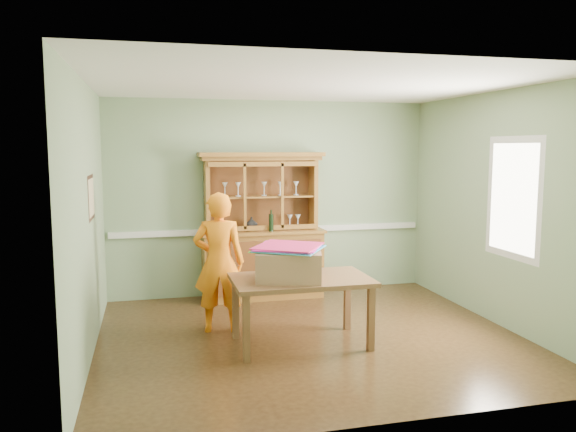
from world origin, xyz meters
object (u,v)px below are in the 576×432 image
object	(u,v)px
china_hutch	(262,247)
cardboard_box	(289,265)
dining_table	(301,286)
person	(219,262)

from	to	relation	value
china_hutch	cardboard_box	xyz separation A→B (m)	(-0.12, -2.02, 0.16)
dining_table	cardboard_box	world-z (taller)	cardboard_box
china_hutch	person	world-z (taller)	china_hutch
dining_table	person	world-z (taller)	person
china_hutch	cardboard_box	distance (m)	2.03
china_hutch	dining_table	xyz separation A→B (m)	(0.02, -1.97, -0.07)
china_hutch	dining_table	distance (m)	1.97
cardboard_box	china_hutch	bearing A→B (deg)	86.49
person	dining_table	bearing A→B (deg)	150.83
dining_table	china_hutch	bearing A→B (deg)	90.76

